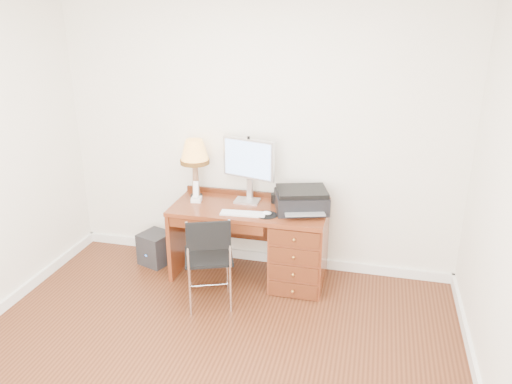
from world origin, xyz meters
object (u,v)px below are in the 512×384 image
(desk, at_px, (281,242))
(monitor, at_px, (248,162))
(leg_lamp, at_px, (195,155))
(phone, at_px, (196,196))
(printer, at_px, (302,200))
(equipment_box, at_px, (156,248))
(chair, at_px, (206,252))

(desk, relative_size, monitor, 2.37)
(desk, height_order, leg_lamp, leg_lamp)
(desk, relative_size, leg_lamp, 2.52)
(phone, bearing_deg, leg_lamp, 100.97)
(printer, height_order, equipment_box, printer)
(desk, distance_m, printer, 0.48)
(monitor, xyz_separation_m, leg_lamp, (-0.54, -0.02, 0.04))
(phone, bearing_deg, chair, -73.30)
(chair, bearing_deg, desk, 26.26)
(desk, distance_m, chair, 0.84)
(equipment_box, bearing_deg, monitor, 27.55)
(monitor, xyz_separation_m, equipment_box, (-0.98, -0.14, -0.98))
(desk, bearing_deg, equipment_box, 178.84)
(phone, xyz_separation_m, equipment_box, (-0.49, 0.01, -0.64))
(desk, bearing_deg, chair, -132.38)
(leg_lamp, bearing_deg, chair, -64.75)
(phone, height_order, equipment_box, phone)
(desk, distance_m, monitor, 0.84)
(monitor, xyz_separation_m, printer, (0.56, -0.12, -0.29))
(desk, relative_size, equipment_box, 4.45)
(monitor, relative_size, equipment_box, 1.87)
(printer, xyz_separation_m, phone, (-1.05, -0.02, -0.04))
(monitor, bearing_deg, phone, -147.92)
(desk, bearing_deg, printer, 14.06)
(leg_lamp, bearing_deg, desk, -8.99)
(leg_lamp, bearing_deg, printer, -5.26)
(printer, height_order, leg_lamp, leg_lamp)
(monitor, height_order, phone, monitor)
(leg_lamp, bearing_deg, monitor, 2.42)
(monitor, bearing_deg, printer, 2.97)
(leg_lamp, distance_m, equipment_box, 1.12)
(phone, bearing_deg, printer, -8.20)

